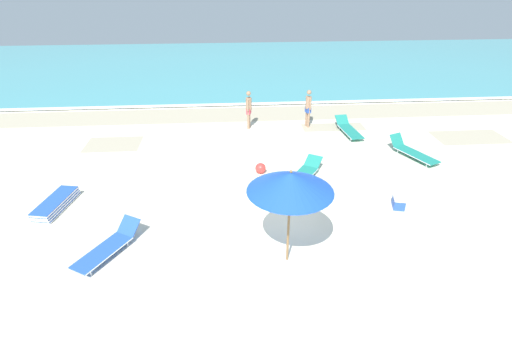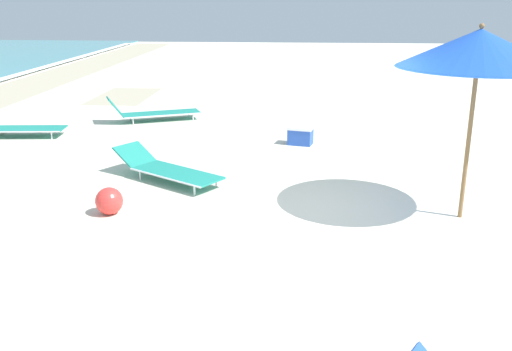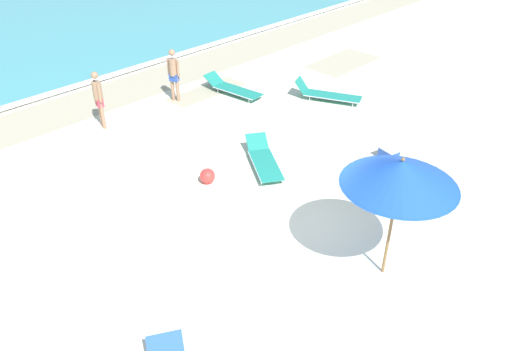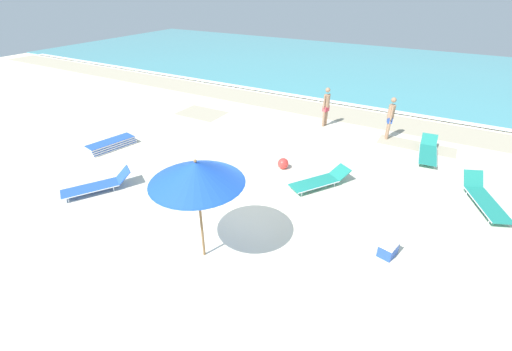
{
  "view_description": "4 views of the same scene",
  "coord_description": "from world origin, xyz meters",
  "px_view_note": "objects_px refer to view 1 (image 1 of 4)",
  "views": [
    {
      "loc": [
        -1.43,
        -10.28,
        6.85
      ],
      "look_at": [
        -0.59,
        0.5,
        1.09
      ],
      "focal_mm": 28.0,
      "sensor_mm": 36.0,
      "label": 1
    },
    {
      "loc": [
        -7.6,
        0.1,
        2.97
      ],
      "look_at": [
        -0.36,
        0.66,
        0.66
      ],
      "focal_mm": 40.0,
      "sensor_mm": 36.0,
      "label": 2
    },
    {
      "loc": [
        -7.0,
        -5.43,
        6.93
      ],
      "look_at": [
        -0.34,
        0.96,
        1.04
      ],
      "focal_mm": 35.0,
      "sensor_mm": 36.0,
      "label": 3
    },
    {
      "loc": [
        4.26,
        -7.0,
        5.89
      ],
      "look_at": [
        -0.11,
        0.58,
        0.83
      ],
      "focal_mm": 24.0,
      "sensor_mm": 36.0,
      "label": 4
    }
  ],
  "objects_px": {
    "lounger_stack": "(56,204)",
    "sun_lounger_near_water_right": "(305,172)",
    "cooler_box": "(399,202)",
    "beach_umbrella": "(291,182)",
    "beachgoer_shoreline_child": "(308,106)",
    "sun_lounger_beside_umbrella": "(349,129)",
    "sun_lounger_under_umbrella": "(108,246)",
    "beach_ball": "(261,168)",
    "sun_lounger_near_water_left": "(412,152)",
    "beachgoer_wading_adult": "(249,107)"
  },
  "relations": [
    {
      "from": "cooler_box",
      "to": "beachgoer_wading_adult",
      "type": "bearing_deg",
      "value": 43.95
    },
    {
      "from": "beach_umbrella",
      "to": "beachgoer_shoreline_child",
      "type": "distance_m",
      "value": 9.88
    },
    {
      "from": "sun_lounger_under_umbrella",
      "to": "sun_lounger_near_water_right",
      "type": "xyz_separation_m",
      "value": [
        6.0,
        3.8,
        -0.01
      ]
    },
    {
      "from": "beach_umbrella",
      "to": "cooler_box",
      "type": "xyz_separation_m",
      "value": [
        3.89,
        2.24,
        -2.12
      ]
    },
    {
      "from": "beachgoer_shoreline_child",
      "to": "cooler_box",
      "type": "relative_size",
      "value": 3.11
    },
    {
      "from": "sun_lounger_under_umbrella",
      "to": "sun_lounger_beside_umbrella",
      "type": "distance_m",
      "value": 11.8
    },
    {
      "from": "sun_lounger_beside_umbrella",
      "to": "lounger_stack",
      "type": "bearing_deg",
      "value": -158.86
    },
    {
      "from": "sun_lounger_under_umbrella",
      "to": "cooler_box",
      "type": "relative_size",
      "value": 3.7
    },
    {
      "from": "sun_lounger_beside_umbrella",
      "to": "cooler_box",
      "type": "bearing_deg",
      "value": -97.2
    },
    {
      "from": "beachgoer_shoreline_child",
      "to": "beach_umbrella",
      "type": "bearing_deg",
      "value": 148.24
    },
    {
      "from": "beach_ball",
      "to": "cooler_box",
      "type": "bearing_deg",
      "value": -32.88
    },
    {
      "from": "sun_lounger_under_umbrella",
      "to": "sun_lounger_near_water_right",
      "type": "height_order",
      "value": "sun_lounger_under_umbrella"
    },
    {
      "from": "beach_ball",
      "to": "cooler_box",
      "type": "height_order",
      "value": "beach_ball"
    },
    {
      "from": "sun_lounger_near_water_left",
      "to": "beach_ball",
      "type": "height_order",
      "value": "sun_lounger_near_water_left"
    },
    {
      "from": "cooler_box",
      "to": "beachgoer_shoreline_child",
      "type": "bearing_deg",
      "value": 25.32
    },
    {
      "from": "sun_lounger_near_water_left",
      "to": "cooler_box",
      "type": "relative_size",
      "value": 4.0
    },
    {
      "from": "sun_lounger_beside_umbrella",
      "to": "beachgoer_shoreline_child",
      "type": "bearing_deg",
      "value": 144.7
    },
    {
      "from": "sun_lounger_beside_umbrella",
      "to": "sun_lounger_near_water_right",
      "type": "relative_size",
      "value": 1.11
    },
    {
      "from": "beach_umbrella",
      "to": "cooler_box",
      "type": "bearing_deg",
      "value": 29.95
    },
    {
      "from": "beach_umbrella",
      "to": "beachgoer_shoreline_child",
      "type": "xyz_separation_m",
      "value": [
        2.36,
        9.51,
        -1.31
      ]
    },
    {
      "from": "beachgoer_shoreline_child",
      "to": "beach_ball",
      "type": "xyz_separation_m",
      "value": [
        -2.63,
        -4.59,
        -0.81
      ]
    },
    {
      "from": "sun_lounger_beside_umbrella",
      "to": "sun_lounger_near_water_left",
      "type": "xyz_separation_m",
      "value": [
        1.83,
        -2.66,
        0.01
      ]
    },
    {
      "from": "beach_umbrella",
      "to": "cooler_box",
      "type": "relative_size",
      "value": 4.63
    },
    {
      "from": "sun_lounger_under_umbrella",
      "to": "beachgoer_shoreline_child",
      "type": "bearing_deg",
      "value": 82.33
    },
    {
      "from": "lounger_stack",
      "to": "beachgoer_shoreline_child",
      "type": "bearing_deg",
      "value": 46.31
    },
    {
      "from": "beachgoer_wading_adult",
      "to": "sun_lounger_under_umbrella",
      "type": "bearing_deg",
      "value": -11.26
    },
    {
      "from": "sun_lounger_near_water_right",
      "to": "beachgoer_wading_adult",
      "type": "xyz_separation_m",
      "value": [
        -1.7,
        5.09,
        0.79
      ]
    },
    {
      "from": "beach_ball",
      "to": "beach_umbrella",
      "type": "bearing_deg",
      "value": -86.93
    },
    {
      "from": "lounger_stack",
      "to": "beachgoer_shoreline_child",
      "type": "distance_m",
      "value": 11.34
    },
    {
      "from": "beachgoer_wading_adult",
      "to": "sun_lounger_beside_umbrella",
      "type": "bearing_deg",
      "value": 91.77
    },
    {
      "from": "cooler_box",
      "to": "sun_lounger_under_umbrella",
      "type": "bearing_deg",
      "value": 113.99
    },
    {
      "from": "lounger_stack",
      "to": "beach_ball",
      "type": "height_order",
      "value": "beach_ball"
    },
    {
      "from": "sun_lounger_near_water_left",
      "to": "lounger_stack",
      "type": "bearing_deg",
      "value": 169.07
    },
    {
      "from": "sun_lounger_near_water_right",
      "to": "cooler_box",
      "type": "distance_m",
      "value": 3.4
    },
    {
      "from": "beach_umbrella",
      "to": "beachgoer_wading_adult",
      "type": "height_order",
      "value": "beach_umbrella"
    },
    {
      "from": "sun_lounger_near_water_left",
      "to": "sun_lounger_beside_umbrella",
      "type": "bearing_deg",
      "value": 101.18
    },
    {
      "from": "sun_lounger_under_umbrella",
      "to": "beachgoer_wading_adult",
      "type": "relative_size",
      "value": 1.19
    },
    {
      "from": "sun_lounger_near_water_left",
      "to": "beachgoer_shoreline_child",
      "type": "relative_size",
      "value": 1.29
    },
    {
      "from": "sun_lounger_beside_umbrella",
      "to": "beachgoer_wading_adult",
      "type": "height_order",
      "value": "beachgoer_wading_adult"
    },
    {
      "from": "sun_lounger_near_water_left",
      "to": "beachgoer_shoreline_child",
      "type": "xyz_separation_m",
      "value": [
        -3.55,
        3.64,
        0.78
      ]
    },
    {
      "from": "sun_lounger_under_umbrella",
      "to": "beachgoer_shoreline_child",
      "type": "xyz_separation_m",
      "value": [
        7.07,
        8.86,
        0.79
      ]
    },
    {
      "from": "lounger_stack",
      "to": "cooler_box",
      "type": "bearing_deg",
      "value": 7.18
    },
    {
      "from": "beach_umbrella",
      "to": "sun_lounger_under_umbrella",
      "type": "distance_m",
      "value": 5.19
    },
    {
      "from": "sun_lounger_beside_umbrella",
      "to": "sun_lounger_under_umbrella",
      "type": "bearing_deg",
      "value": -143.55
    },
    {
      "from": "beach_umbrella",
      "to": "lounger_stack",
      "type": "height_order",
      "value": "beach_umbrella"
    },
    {
      "from": "lounger_stack",
      "to": "sun_lounger_near_water_left",
      "type": "height_order",
      "value": "sun_lounger_near_water_left"
    },
    {
      "from": "beachgoer_wading_adult",
      "to": "lounger_stack",
      "type": "bearing_deg",
      "value": -30.42
    },
    {
      "from": "beach_umbrella",
      "to": "sun_lounger_near_water_right",
      "type": "height_order",
      "value": "beach_umbrella"
    },
    {
      "from": "sun_lounger_near_water_right",
      "to": "beachgoer_wading_adult",
      "type": "distance_m",
      "value": 5.43
    },
    {
      "from": "lounger_stack",
      "to": "sun_lounger_near_water_right",
      "type": "xyz_separation_m",
      "value": [
        8.2,
        1.42,
        0.04
      ]
    }
  ]
}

